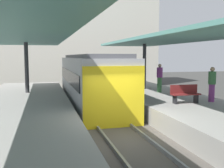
% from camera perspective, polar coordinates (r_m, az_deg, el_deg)
% --- Properties ---
extents(ground_plane, '(80.00, 80.00, 0.00)m').
position_cam_1_polar(ground_plane, '(9.94, 2.74, -12.75)').
color(ground_plane, '#383835').
extents(platform_left, '(4.40, 28.00, 1.00)m').
position_cam_1_polar(platform_left, '(9.42, -20.32, -10.99)').
color(platform_left, gray).
rests_on(platform_left, ground_plane).
extents(platform_right, '(4.40, 28.00, 1.00)m').
position_cam_1_polar(platform_right, '(11.48, 21.36, -7.99)').
color(platform_right, gray).
rests_on(platform_right, ground_plane).
extents(track_ballast, '(3.20, 28.00, 0.20)m').
position_cam_1_polar(track_ballast, '(9.91, 2.75, -12.20)').
color(track_ballast, '#4C4742').
rests_on(track_ballast, ground_plane).
extents(rail_near_side, '(0.08, 28.00, 0.14)m').
position_cam_1_polar(rail_near_side, '(9.68, -1.40, -11.59)').
color(rail_near_side, slate).
rests_on(rail_near_side, track_ballast).
extents(rail_far_side, '(0.08, 28.00, 0.14)m').
position_cam_1_polar(rail_far_side, '(10.09, 6.73, -10.89)').
color(rail_far_side, slate).
rests_on(rail_far_side, track_ballast).
extents(commuter_train, '(2.78, 11.20, 3.10)m').
position_cam_1_polar(commuter_train, '(16.32, -4.62, 0.83)').
color(commuter_train, '#ADADB2').
rests_on(commuter_train, track_ballast).
extents(canopy_left, '(4.18, 21.00, 3.19)m').
position_cam_1_polar(canopy_left, '(10.46, -20.28, 10.47)').
color(canopy_left, '#333335').
rests_on(canopy_left, platform_left).
extents(canopy_right, '(4.18, 21.00, 3.19)m').
position_cam_1_polar(canopy_right, '(12.35, 18.13, 9.79)').
color(canopy_right, '#333335').
rests_on(canopy_right, platform_right).
extents(platform_bench, '(1.40, 0.41, 0.86)m').
position_cam_1_polar(platform_bench, '(12.85, 15.52, -1.95)').
color(platform_bench, black).
rests_on(platform_bench, platform_right).
extents(passenger_mid_platform, '(0.36, 0.36, 1.69)m').
position_cam_1_polar(passenger_mid_platform, '(13.60, 20.84, 0.05)').
color(passenger_mid_platform, '#7A337A').
rests_on(passenger_mid_platform, platform_right).
extents(passenger_far_end, '(0.36, 0.36, 1.74)m').
position_cam_1_polar(passenger_far_end, '(16.33, 10.27, 1.39)').
color(passenger_far_end, '#386B3D').
rests_on(passenger_far_end, platform_right).
extents(station_building_backdrop, '(18.00, 6.00, 11.00)m').
position_cam_1_polar(station_building_backdrop, '(29.22, -9.05, 10.46)').
color(station_building_backdrop, beige).
rests_on(station_building_backdrop, ground_plane).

